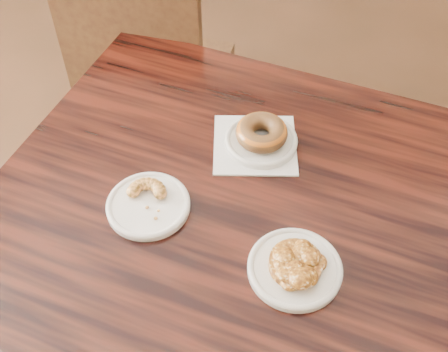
# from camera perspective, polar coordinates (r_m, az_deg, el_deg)

# --- Properties ---
(floor) EXTENTS (5.00, 5.00, 0.00)m
(floor) POSITION_cam_1_polar(r_m,az_deg,el_deg) (1.88, 2.25, -10.61)
(floor) COLOR black
(floor) RESTS_ON ground
(cafe_table) EXTENTS (1.20, 1.20, 0.75)m
(cafe_table) POSITION_cam_1_polar(r_m,az_deg,el_deg) (1.41, 0.02, -13.14)
(cafe_table) COLOR black
(cafe_table) RESTS_ON floor
(chair_far) EXTENTS (0.52, 0.52, 0.90)m
(chair_far) POSITION_cam_1_polar(r_m,az_deg,el_deg) (1.87, -6.63, 10.13)
(chair_far) COLOR black
(chair_far) RESTS_ON floor
(napkin) EXTENTS (0.19, 0.19, 0.00)m
(napkin) POSITION_cam_1_polar(r_m,az_deg,el_deg) (1.21, 3.15, 3.20)
(napkin) COLOR silver
(napkin) RESTS_ON cafe_table
(plate_donut) EXTENTS (0.16, 0.16, 0.01)m
(plate_donut) POSITION_cam_1_polar(r_m,az_deg,el_deg) (1.21, 3.78, 3.58)
(plate_donut) COLOR silver
(plate_donut) RESTS_ON napkin
(plate_cruller) EXTENTS (0.16, 0.16, 0.01)m
(plate_cruller) POSITION_cam_1_polar(r_m,az_deg,el_deg) (1.10, -7.70, -2.98)
(plate_cruller) COLOR white
(plate_cruller) RESTS_ON cafe_table
(plate_fritter) EXTENTS (0.17, 0.17, 0.01)m
(plate_fritter) POSITION_cam_1_polar(r_m,az_deg,el_deg) (1.02, 7.19, -9.32)
(plate_fritter) COLOR silver
(plate_fritter) RESTS_ON cafe_table
(glazed_donut) EXTENTS (0.11, 0.11, 0.04)m
(glazed_donut) POSITION_cam_1_polar(r_m,az_deg,el_deg) (1.19, 3.84, 4.44)
(glazed_donut) COLOR brown
(glazed_donut) RESTS_ON plate_donut
(apple_fritter) EXTENTS (0.13, 0.13, 0.03)m
(apple_fritter) POSITION_cam_1_polar(r_m,az_deg,el_deg) (1.00, 7.31, -8.68)
(apple_fritter) COLOR #401D06
(apple_fritter) RESTS_ON plate_fritter
(cruller_fragment) EXTENTS (0.09, 0.09, 0.02)m
(cruller_fragment) POSITION_cam_1_polar(r_m,az_deg,el_deg) (1.09, -7.80, -2.40)
(cruller_fragment) COLOR brown
(cruller_fragment) RESTS_ON plate_cruller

